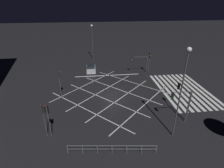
# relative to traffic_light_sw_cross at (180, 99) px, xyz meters

# --- Properties ---
(ground_plane) EXTENTS (200.00, 200.00, 0.00)m
(ground_plane) POSITION_rel_traffic_light_sw_cross_xyz_m (8.06, 7.26, -3.23)
(ground_plane) COLOR black
(road_markings) EXTENTS (19.59, 25.96, 0.01)m
(road_markings) POSITION_rel_traffic_light_sw_cross_xyz_m (8.44, -1.73, -3.23)
(road_markings) COLOR silver
(road_markings) RESTS_ON ground_plane
(traffic_light_sw_cross) EXTENTS (0.36, 2.65, 4.39)m
(traffic_light_sw_cross) POSITION_rel_traffic_light_sw_cross_xyz_m (0.00, 0.00, 0.00)
(traffic_light_sw_cross) COLOR #424244
(traffic_light_sw_cross) RESTS_ON ground_plane
(traffic_light_se_main) EXTENTS (0.39, 0.36, 4.35)m
(traffic_light_se_main) POSITION_rel_traffic_light_sw_cross_xyz_m (16.20, -1.44, -0.13)
(traffic_light_se_main) COLOR #424244
(traffic_light_se_main) RESTS_ON ground_plane
(traffic_light_sw_main) EXTENTS (3.16, 0.36, 4.20)m
(traffic_light_sw_main) POSITION_rel_traffic_light_sw_cross_xyz_m (1.48, -1.09, -0.10)
(traffic_light_sw_main) COLOR #424244
(traffic_light_sw_main) RESTS_ON ground_plane
(traffic_light_nw_cross) EXTENTS (0.36, 0.39, 4.19)m
(traffic_light_nw_cross) POSITION_rel_traffic_light_sw_cross_xyz_m (-0.71, 15.67, -0.24)
(traffic_light_nw_cross) COLOR #424244
(traffic_light_nw_cross) RESTS_ON ground_plane
(traffic_light_se_cross) EXTENTS (0.36, 3.25, 3.56)m
(traffic_light_se_cross) POSITION_rel_traffic_light_sw_cross_xyz_m (16.53, 0.65, -0.58)
(traffic_light_se_cross) COLOR #424244
(traffic_light_se_cross) RESTS_ON ground_plane
(traffic_light_median_north) EXTENTS (0.36, 0.39, 4.51)m
(traffic_light_median_north) POSITION_rel_traffic_light_sw_cross_xyz_m (7.97, 15.23, -0.02)
(traffic_light_median_north) COLOR #424244
(traffic_light_median_north) RESTS_ON ground_plane
(traffic_light_nw_main) EXTENTS (0.39, 0.36, 4.05)m
(traffic_light_nw_main) POSITION_rel_traffic_light_sw_cross_xyz_m (-0.79, 15.25, -0.33)
(traffic_light_nw_main) COLOR #424244
(traffic_light_nw_main) RESTS_ON ground_plane
(street_lamp_east) EXTENTS (0.47, 0.47, 10.21)m
(street_lamp_east) POSITION_rel_traffic_light_sw_cross_xyz_m (-2.37, 1.54, 3.49)
(street_lamp_east) COLOR #424244
(street_lamp_east) RESTS_ON ground_plane
(street_lamp_west) EXTENTS (0.55, 0.55, 8.57)m
(street_lamp_west) POSITION_rel_traffic_light_sw_cross_xyz_m (27.02, 9.87, 2.98)
(street_lamp_west) COLOR #424244
(street_lamp_west) RESTS_ON ground_plane
(waiting_car) EXTENTS (4.21, 1.83, 1.33)m
(waiting_car) POSITION_rel_traffic_light_sw_cross_xyz_m (18.44, 10.52, -2.61)
(waiting_car) COLOR #B7BABC
(waiting_car) RESTS_ON ground_plane
(pedestrian_railing) EXTENTS (1.12, 8.88, 1.05)m
(pedestrian_railing) POSITION_rel_traffic_light_sw_cross_xyz_m (-4.14, 8.74, -2.55)
(pedestrian_railing) COLOR gray
(pedestrian_railing) RESTS_ON ground_plane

